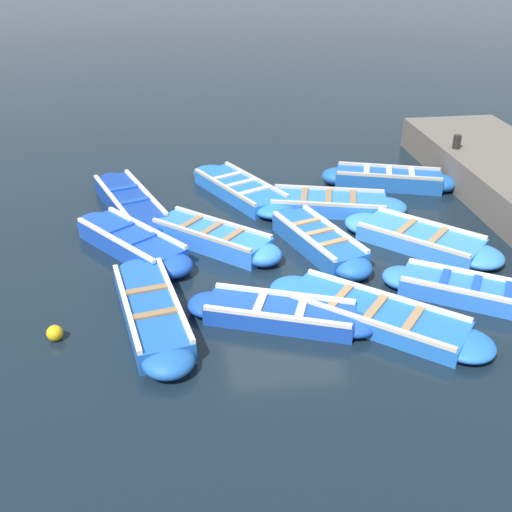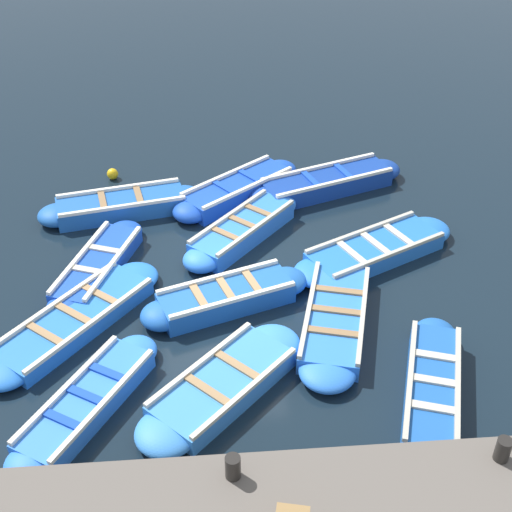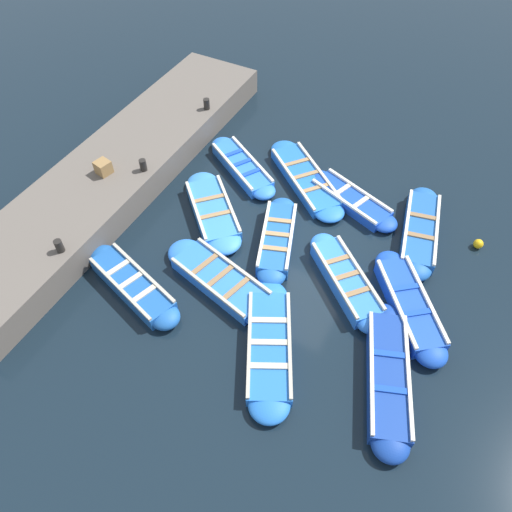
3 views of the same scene
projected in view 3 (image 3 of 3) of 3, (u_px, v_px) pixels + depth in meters
The scene contains 19 objects.
ground_plane at pixel (303, 252), 13.48m from camera, with size 120.00×120.00×0.00m, color black.
boat_near_quay at pixel (269, 346), 11.43m from camera, with size 2.49×3.73×0.39m.
boat_far_corner at pixel (213, 211), 14.24m from camera, with size 3.11×3.08×0.39m.
boat_alongside at pixel (346, 280), 12.61m from camera, with size 2.97×2.77×0.45m.
boat_outer_right at pixel (242, 167), 15.49m from camera, with size 3.19×2.35×0.38m.
boat_end_of_row at pixel (388, 376), 10.92m from camera, with size 2.05×3.85×0.46m.
boat_stern_in at pixel (420, 231), 13.71m from camera, with size 1.50×3.65×0.44m.
boat_centre at pixel (306, 179), 15.16m from camera, with size 3.61×3.21×0.35m.
boat_drifting at pixel (277, 239), 13.50m from camera, with size 1.77×3.27×0.46m.
boat_bow_out at pixel (351, 200), 14.55m from camera, with size 3.28×1.81×0.37m.
boat_broadside at pixel (409, 305), 12.12m from camera, with size 2.73×3.19×0.46m.
boat_outer_left at pixel (133, 285), 12.50m from camera, with size 3.44×1.73×0.47m.
boat_inner_gap at pixel (221, 280), 12.66m from camera, with size 3.74×1.85×0.39m.
quay_wall at pixel (119, 170), 14.99m from camera, with size 2.76×12.66×0.85m.
bollard_north at pixel (207, 104), 16.19m from camera, with size 0.20×0.20×0.35m, color black.
bollard_mid_north at pixel (143, 165), 14.22m from camera, with size 0.20×0.20×0.35m, color black.
bollard_mid_south at pixel (59, 246), 12.26m from camera, with size 0.20×0.20×0.35m, color black.
wooden_crate at pixel (103, 167), 14.13m from camera, with size 0.39×0.39×0.39m, color olive.
buoy_orange_near at pixel (478, 244), 13.49m from camera, with size 0.26×0.26×0.26m, color #EAB214.
Camera 3 is at (-2.97, 8.32, 10.26)m, focal length 35.00 mm.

